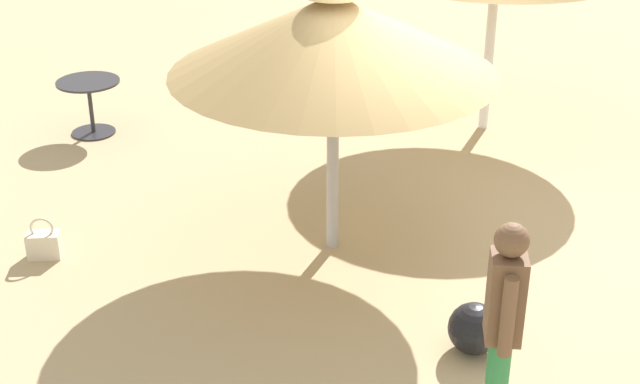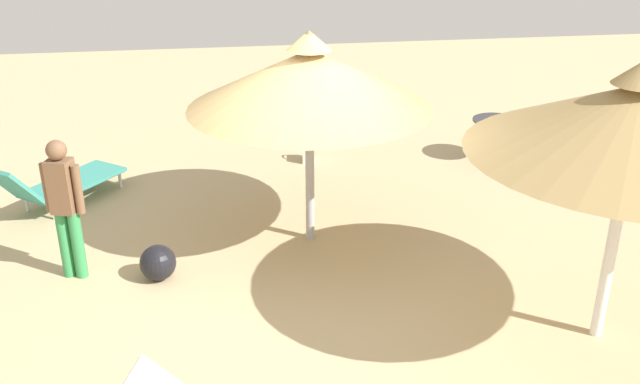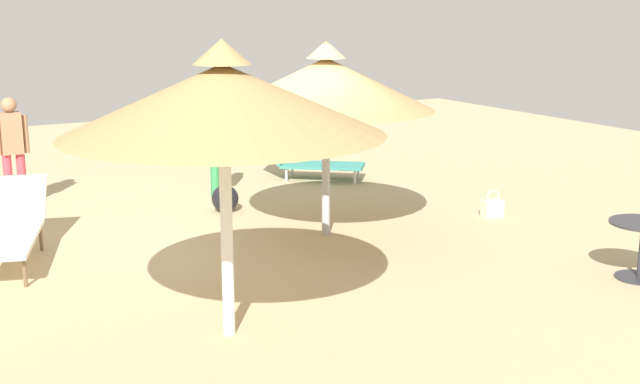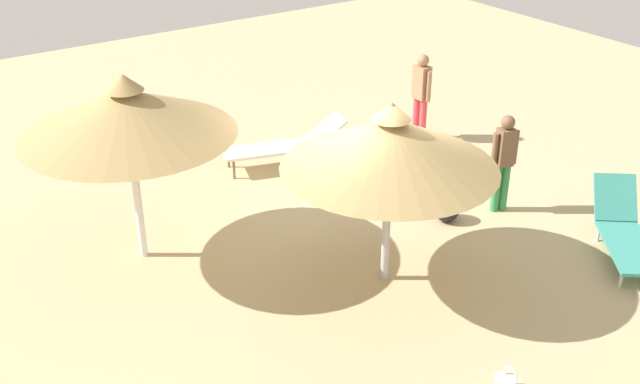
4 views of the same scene
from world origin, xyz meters
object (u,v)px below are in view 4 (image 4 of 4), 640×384
Objects in this scene: parasol_umbrella_center at (390,143)px; parasol_umbrella_front at (127,113)px; person_standing_near_right at (421,91)px; lounge_chair_near_left at (625,231)px; person_standing_far_left at (504,158)px; lounge_chair_edge at (286,144)px; beach_ball at (447,209)px.

parasol_umbrella_front reaches higher than parasol_umbrella_center.
person_standing_near_right is (-5.98, -0.97, -1.22)m from parasol_umbrella_front.
lounge_chair_near_left is 1.16× the size of person_standing_far_left.
lounge_chair_edge is at bearing -8.64° from person_standing_near_right.
person_standing_far_left is 1.17m from beach_ball.
beach_ball is at bearing 107.76° from lounge_chair_edge.
beach_ball is (-1.78, -0.71, -1.80)m from parasol_umbrella_center.
parasol_umbrella_center is 7.00× the size of beach_ball.
lounge_chair_edge is 5.62× the size of beach_ball.
lounge_chair_near_left reaches higher than beach_ball.
parasol_umbrella_center is at bearing 10.57° from person_standing_far_left.
parasol_umbrella_front reaches higher than lounge_chair_edge.
person_standing_far_left is at bearing 167.46° from beach_ball.
person_standing_far_left is (-5.16, 1.89, -1.28)m from parasol_umbrella_front.
person_standing_near_right is (-2.72, 0.41, 0.53)m from lounge_chair_edge.
beach_ball is at bearing 56.88° from person_standing_near_right.
lounge_chair_edge is 1.34× the size of person_standing_near_right.
person_standing_far_left is (0.53, -1.90, 0.55)m from lounge_chair_near_left.
lounge_chair_near_left is at bearing 86.61° from person_standing_near_right.
parasol_umbrella_front reaches higher than person_standing_far_left.
parasol_umbrella_center is 4.17m from lounge_chair_edge.
parasol_umbrella_front is at bearing -44.18° from parasol_umbrella_center.
parasol_umbrella_center reaches higher than person_standing_far_left.
lounge_chair_near_left is 1.12× the size of person_standing_near_right.
parasol_umbrella_center is 1.50× the size of lounge_chair_near_left.
parasol_umbrella_front is 7.19× the size of beach_ball.
person_standing_near_right is (-0.28, -4.76, 0.60)m from lounge_chair_near_left.
parasol_umbrella_center reaches higher than beach_ball.
parasol_umbrella_front is 1.79× the size of person_standing_far_left.
parasol_umbrella_front is 7.08m from lounge_chair_near_left.
lounge_chair_edge is (2.43, -5.17, 0.07)m from lounge_chair_near_left.
lounge_chair_near_left is at bearing 105.66° from person_standing_far_left.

